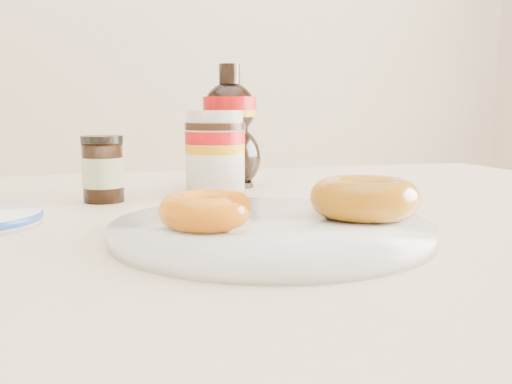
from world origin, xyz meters
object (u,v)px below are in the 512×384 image
object	(u,v)px
plate	(271,229)
dark_jar	(103,170)
nutella_jar	(215,150)
donut_bitten	(207,210)
dining_table	(170,287)
donut_whole	(364,198)
syrup_bottle	(230,126)

from	to	relation	value
plate	dark_jar	size ratio (longest dim) A/B	3.49
nutella_jar	donut_bitten	bearing A→B (deg)	-103.63
dark_jar	dining_table	bearing A→B (deg)	-60.51
plate	donut_whole	world-z (taller)	donut_whole
plate	donut_bitten	size ratio (longest dim) A/B	3.47
nutella_jar	syrup_bottle	distance (m)	0.09
nutella_jar	syrup_bottle	size ratio (longest dim) A/B	0.63
donut_whole	dark_jar	world-z (taller)	dark_jar
dining_table	syrup_bottle	world-z (taller)	syrup_bottle
dining_table	donut_bitten	xyz separation A→B (m)	(0.02, -0.14, 0.11)
donut_whole	dark_jar	xyz separation A→B (m)	(-0.23, 0.25, 0.01)
donut_whole	nutella_jar	world-z (taller)	nutella_jar
syrup_bottle	donut_whole	bearing A→B (deg)	-82.28
nutella_jar	plate	bearing A→B (deg)	-91.46
plate	dark_jar	distance (m)	0.29
syrup_bottle	dark_jar	bearing A→B (deg)	-153.72
donut_bitten	donut_whole	bearing A→B (deg)	-11.52
dining_table	nutella_jar	world-z (taller)	nutella_jar
donut_bitten	dining_table	bearing A→B (deg)	82.76
donut_bitten	donut_whole	world-z (taller)	donut_whole
dining_table	dark_jar	world-z (taller)	dark_jar
donut_bitten	nutella_jar	size ratio (longest dim) A/B	0.73
donut_whole	syrup_bottle	xyz separation A→B (m)	(-0.05, 0.35, 0.06)
syrup_bottle	donut_bitten	bearing A→B (deg)	-106.77
donut_bitten	dark_jar	world-z (taller)	dark_jar
donut_whole	nutella_jar	distance (m)	0.29
syrup_bottle	nutella_jar	bearing A→B (deg)	-117.49
nutella_jar	dining_table	bearing A→B (deg)	-121.83
dark_jar	donut_whole	bearing A→B (deg)	-47.41
dining_table	nutella_jar	bearing A→B (deg)	58.17
donut_bitten	syrup_bottle	bearing A→B (deg)	59.82
donut_bitten	dark_jar	size ratio (longest dim) A/B	1.01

